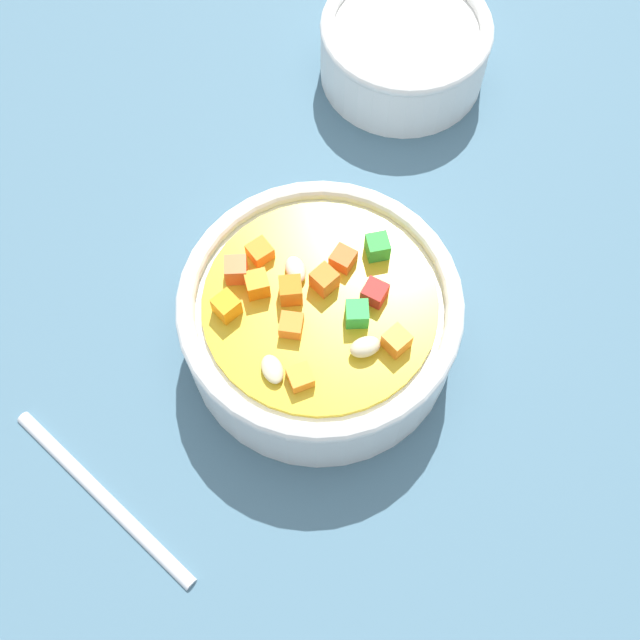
% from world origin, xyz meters
% --- Properties ---
extents(ground_plane, '(1.40, 1.40, 0.02)m').
position_xyz_m(ground_plane, '(0.00, 0.00, -0.01)').
color(ground_plane, '#42667A').
extents(soup_bowl_main, '(0.16, 0.16, 0.07)m').
position_xyz_m(soup_bowl_main, '(0.00, 0.00, 0.03)').
color(soup_bowl_main, white).
rests_on(soup_bowl_main, ground_plane).
extents(spoon, '(0.22, 0.13, 0.01)m').
position_xyz_m(spoon, '(0.04, 0.16, 0.00)').
color(spoon, silver).
rests_on(spoon, ground_plane).
extents(side_bowl_small, '(0.12, 0.12, 0.05)m').
position_xyz_m(side_bowl_small, '(-0.01, -0.22, 0.03)').
color(side_bowl_small, white).
rests_on(side_bowl_small, ground_plane).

